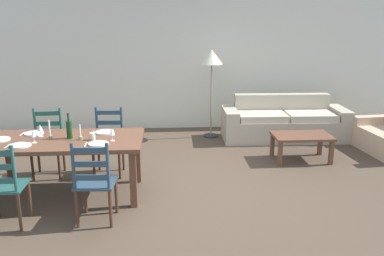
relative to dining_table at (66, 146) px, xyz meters
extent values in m
cube|color=#4F3F31|center=(1.50, -0.05, -0.67)|extent=(9.60, 9.60, 0.02)
cube|color=silver|center=(1.50, 3.25, 0.69)|extent=(9.60, 0.16, 2.70)
cube|color=brown|center=(0.00, 0.00, 0.06)|extent=(1.90, 0.96, 0.05)
cube|color=brown|center=(0.85, -0.38, -0.31)|extent=(0.08, 0.08, 0.70)
cube|color=brown|center=(-0.85, 0.38, -0.31)|extent=(0.08, 0.08, 0.70)
cube|color=brown|center=(0.85, 0.38, -0.31)|extent=(0.08, 0.08, 0.70)
cube|color=#255651|center=(-0.49, -0.72, -0.22)|extent=(0.42, 0.40, 0.03)
cylinder|color=#4B2F20|center=(-0.31, -0.55, -0.45)|extent=(0.04, 0.04, 0.43)
cylinder|color=#4B2F20|center=(-0.31, -0.89, -0.45)|extent=(0.04, 0.04, 0.43)
cylinder|color=#255651|center=(-0.31, -0.89, 0.05)|extent=(0.04, 0.04, 0.50)
cube|color=#2C4456|center=(0.47, -0.69, -0.22)|extent=(0.44, 0.43, 0.03)
cylinder|color=#4B2F20|center=(0.30, -0.51, -0.45)|extent=(0.04, 0.04, 0.43)
cylinder|color=#4B2F20|center=(0.66, -0.53, -0.45)|extent=(0.04, 0.04, 0.43)
cylinder|color=#4B2F20|center=(0.28, -0.85, -0.45)|extent=(0.04, 0.04, 0.43)
cylinder|color=#4B2F20|center=(0.64, -0.87, -0.45)|extent=(0.04, 0.04, 0.43)
cylinder|color=#2C4456|center=(0.28, -0.85, 0.05)|extent=(0.04, 0.04, 0.50)
cylinder|color=#2C4456|center=(0.64, -0.87, 0.05)|extent=(0.04, 0.04, 0.50)
cube|color=#2C4456|center=(0.46, -0.86, -0.08)|extent=(0.38, 0.05, 0.06)
cube|color=#2C4456|center=(0.46, -0.86, 0.07)|extent=(0.38, 0.05, 0.06)
cube|color=#2C4456|center=(0.46, -0.86, 0.22)|extent=(0.38, 0.05, 0.06)
cube|color=#245B4A|center=(-0.44, 0.68, -0.22)|extent=(0.44, 0.42, 0.03)
cylinder|color=#4B2F20|center=(-0.25, 0.52, -0.45)|extent=(0.04, 0.04, 0.43)
cylinder|color=#4B2F20|center=(-0.61, 0.51, -0.45)|extent=(0.04, 0.04, 0.43)
cylinder|color=#4B2F20|center=(-0.26, 0.86, -0.45)|extent=(0.04, 0.04, 0.43)
cylinder|color=#4B2F20|center=(-0.62, 0.85, -0.45)|extent=(0.04, 0.04, 0.43)
cylinder|color=#245B4A|center=(-0.26, 0.86, 0.05)|extent=(0.04, 0.04, 0.50)
cylinder|color=#245B4A|center=(-0.62, 0.85, 0.05)|extent=(0.04, 0.04, 0.50)
cube|color=#245B4A|center=(-0.44, 0.85, -0.08)|extent=(0.38, 0.04, 0.06)
cube|color=#245B4A|center=(-0.44, 0.85, 0.07)|extent=(0.38, 0.04, 0.06)
cube|color=#245B4A|center=(-0.44, 0.85, 0.22)|extent=(0.38, 0.04, 0.06)
cube|color=#2B4355|center=(0.42, 0.68, -0.22)|extent=(0.44, 0.42, 0.03)
cylinder|color=#4B2F20|center=(0.59, 0.50, -0.45)|extent=(0.04, 0.04, 0.43)
cylinder|color=#4B2F20|center=(0.23, 0.52, -0.45)|extent=(0.04, 0.04, 0.43)
cylinder|color=#4B2F20|center=(0.61, 0.84, -0.45)|extent=(0.04, 0.04, 0.43)
cylinder|color=#4B2F20|center=(0.25, 0.86, -0.45)|extent=(0.04, 0.04, 0.43)
cylinder|color=#2B4355|center=(0.61, 0.84, 0.05)|extent=(0.04, 0.04, 0.50)
cylinder|color=#2B4355|center=(0.25, 0.86, 0.05)|extent=(0.04, 0.04, 0.50)
cube|color=#2B4355|center=(0.43, 0.85, -0.08)|extent=(0.38, 0.04, 0.06)
cube|color=#2B4355|center=(0.43, 0.85, 0.07)|extent=(0.38, 0.04, 0.06)
cube|color=#2B4355|center=(0.43, 0.85, 0.22)|extent=(0.38, 0.04, 0.06)
cylinder|color=white|center=(-0.45, -0.25, 0.10)|extent=(0.24, 0.24, 0.02)
cube|color=silver|center=(-0.60, -0.25, 0.09)|extent=(0.03, 0.17, 0.01)
cylinder|color=white|center=(0.45, -0.25, 0.10)|extent=(0.24, 0.24, 0.02)
cube|color=silver|center=(0.30, -0.25, 0.09)|extent=(0.02, 0.17, 0.01)
cylinder|color=white|center=(-0.45, 0.25, 0.10)|extent=(0.24, 0.24, 0.02)
cube|color=silver|center=(-0.60, 0.25, 0.09)|extent=(0.03, 0.17, 0.01)
cylinder|color=white|center=(0.45, 0.25, 0.10)|extent=(0.24, 0.24, 0.02)
cube|color=silver|center=(0.30, 0.25, 0.09)|extent=(0.02, 0.17, 0.01)
cylinder|color=white|center=(-0.78, 0.00, 0.10)|extent=(0.24, 0.24, 0.02)
cylinder|color=#143819|center=(0.05, 0.03, 0.20)|extent=(0.07, 0.07, 0.22)
cylinder|color=#143819|center=(0.05, 0.03, 0.35)|extent=(0.02, 0.02, 0.08)
cylinder|color=black|center=(0.05, 0.03, 0.39)|extent=(0.03, 0.03, 0.02)
cylinder|color=white|center=(-0.33, -0.13, 0.09)|extent=(0.06, 0.06, 0.01)
cylinder|color=white|center=(-0.33, -0.13, 0.13)|extent=(0.01, 0.01, 0.07)
cone|color=white|center=(-0.33, -0.13, 0.21)|extent=(0.06, 0.06, 0.08)
cylinder|color=white|center=(0.60, -0.12, 0.09)|extent=(0.06, 0.06, 0.01)
cylinder|color=white|center=(0.60, -0.12, 0.13)|extent=(0.01, 0.01, 0.07)
cone|color=white|center=(0.60, -0.12, 0.21)|extent=(0.06, 0.06, 0.08)
cylinder|color=white|center=(-0.33, 0.13, 0.09)|extent=(0.06, 0.06, 0.01)
cylinder|color=white|center=(-0.33, 0.13, 0.13)|extent=(0.01, 0.01, 0.07)
cone|color=white|center=(-0.33, 0.13, 0.21)|extent=(0.06, 0.06, 0.08)
cylinder|color=beige|center=(0.35, -0.06, 0.13)|extent=(0.07, 0.07, 0.09)
cylinder|color=#998C66|center=(-0.18, 0.02, 0.11)|extent=(0.05, 0.05, 0.04)
cylinder|color=white|center=(-0.18, 0.02, 0.23)|extent=(0.02, 0.02, 0.20)
cylinder|color=#998C66|center=(0.20, -0.04, 0.11)|extent=(0.05, 0.05, 0.04)
cylinder|color=white|center=(0.20, -0.04, 0.20)|extent=(0.02, 0.02, 0.15)
cube|color=#B7AC94|center=(3.45, 2.24, -0.46)|extent=(1.82, 0.84, 0.40)
cube|color=#B7AC94|center=(3.45, 2.54, -0.26)|extent=(1.80, 0.24, 0.80)
cube|color=#B7AC94|center=(4.47, 2.22, -0.37)|extent=(0.26, 0.81, 0.58)
cube|color=#B7AC94|center=(2.43, 2.26, -0.37)|extent=(0.26, 0.81, 0.58)
cube|color=beige|center=(3.90, 2.18, -0.20)|extent=(0.87, 0.66, 0.12)
cube|color=beige|center=(3.00, 2.20, -0.20)|extent=(0.87, 0.66, 0.12)
cube|color=brown|center=(3.38, 1.09, -0.26)|extent=(0.90, 0.56, 0.04)
cube|color=brown|center=(2.98, 0.86, -0.47)|extent=(0.06, 0.06, 0.38)
cube|color=brown|center=(3.78, 0.86, -0.47)|extent=(0.06, 0.06, 0.38)
cube|color=brown|center=(2.98, 1.32, -0.47)|extent=(0.06, 0.06, 0.38)
cube|color=brown|center=(3.78, 1.32, -0.47)|extent=(0.06, 0.06, 0.38)
cube|color=#CCAC8A|center=(4.95, 1.83, -0.40)|extent=(0.81, 0.26, 0.52)
cylinder|color=#332D28|center=(2.10, 2.49, -0.65)|extent=(0.28, 0.28, 0.03)
cylinder|color=gray|center=(2.10, 2.49, 0.04)|extent=(0.03, 0.03, 1.35)
cone|color=beige|center=(2.10, 2.49, 0.85)|extent=(0.40, 0.40, 0.26)
camera|label=1|loc=(1.26, -4.81, 1.53)|focal=37.42mm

